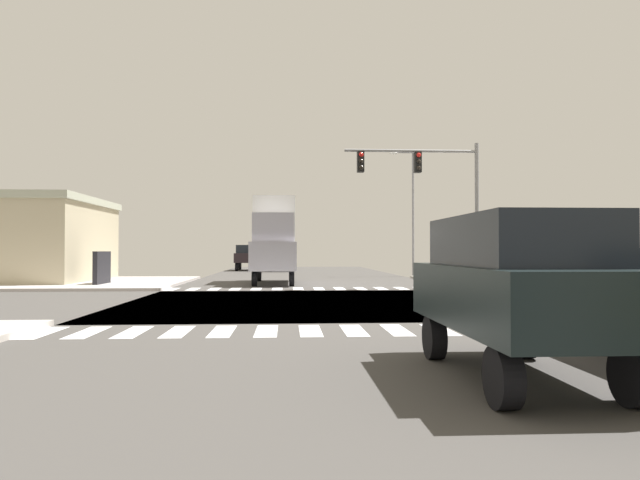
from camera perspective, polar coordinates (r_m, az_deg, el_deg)
The scene contains 11 objects.
ground at distance 20.71m, azimuth 0.31°, elevation -6.21°, with size 90.00×90.00×0.05m.
sidewalk_corner_ne at distance 35.62m, azimuth 20.43°, elevation -3.83°, with size 12.00×12.00×0.14m.
sidewalk_corner_nw at distance 34.67m, azimuth -23.06°, elevation -3.89°, with size 12.00×12.00×0.14m.
crosswalk_near at distance 13.45m, azimuth 1.19°, elevation -8.89°, with size 13.50×2.00×0.01m.
crosswalk_far at distance 27.96m, azimuth -1.14°, elevation -4.81°, with size 13.50×2.00×0.01m.
traffic_signal_mast at distance 28.49m, azimuth 10.51°, elevation 5.74°, with size 6.55×0.55×7.05m.
street_lamp at distance 42.04m, azimuth 8.85°, elevation 3.68°, with size 1.78×0.32×8.98m.
pickup_nearside_1 at distance 53.95m, azimuth -7.21°, elevation -1.62°, with size 2.00×5.10×2.35m.
sedan_crossing_2 at distance 51.50m, azimuth -4.06°, elevation -1.85°, with size 1.80×4.30×1.88m.
suv_leading_1 at distance 8.80m, azimuth 18.70°, elevation -3.89°, with size 1.96×4.60×2.34m.
box_truck_outer_1 at distance 32.63m, azimuth -4.52°, elevation 0.23°, with size 2.40×7.20×4.85m.
Camera 1 is at (-1.28, -20.58, 1.84)m, focal length 32.50 mm.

